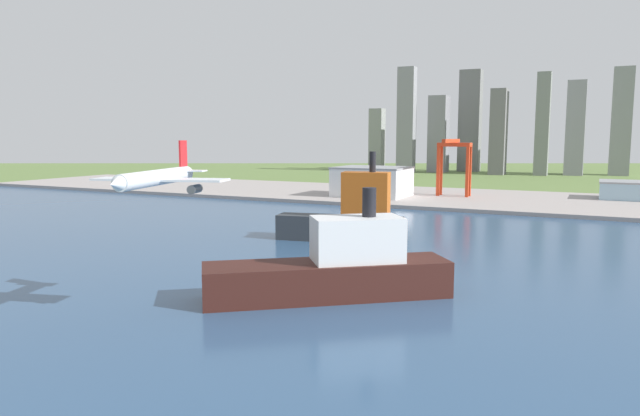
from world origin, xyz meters
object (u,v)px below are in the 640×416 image
object	(u,v)px
cargo_ship	(336,268)
port_crane_red	(454,155)
airplane_landing	(156,178)
warehouse_main	(372,181)
warehouse_annex	(636,190)
container_barge	(349,216)

from	to	relation	value
cargo_ship	port_crane_red	world-z (taller)	port_crane_red
airplane_landing	cargo_ship	bearing A→B (deg)	55.52
airplane_landing	port_crane_red	size ratio (longest dim) A/B	0.88
warehouse_main	warehouse_annex	xyz separation A→B (m)	(173.13, 59.68, -4.47)
container_barge	warehouse_main	bearing A→B (deg)	107.54
port_crane_red	cargo_ship	bearing A→B (deg)	-83.66
port_crane_red	warehouse_annex	bearing A→B (deg)	16.19
port_crane_red	warehouse_main	size ratio (longest dim) A/B	0.85
container_barge	cargo_ship	bearing A→B (deg)	-69.09
airplane_landing	warehouse_main	xyz separation A→B (m)	(-55.90, 289.41, -22.81)
container_barge	airplane_landing	bearing A→B (deg)	-88.32
airplane_landing	container_barge	distance (m)	126.61
container_barge	warehouse_main	xyz separation A→B (m)	(-52.25, 165.34, 2.12)
cargo_ship	warehouse_main	distance (m)	262.34
cargo_ship	warehouse_annex	world-z (taller)	cargo_ship
container_barge	port_crane_red	xyz separation A→B (m)	(1.36, 190.33, 21.28)
warehouse_annex	airplane_landing	bearing A→B (deg)	-108.56
cargo_ship	warehouse_main	world-z (taller)	cargo_ship
container_barge	cargo_ship	world-z (taller)	container_barge
airplane_landing	cargo_ship	xyz separation A→B (m)	(28.11, 40.93, -27.49)
port_crane_red	airplane_landing	bearing A→B (deg)	-89.58
cargo_ship	warehouse_main	bearing A→B (deg)	108.68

